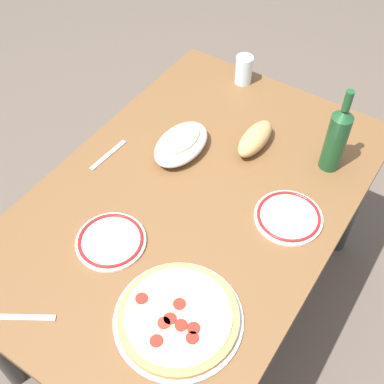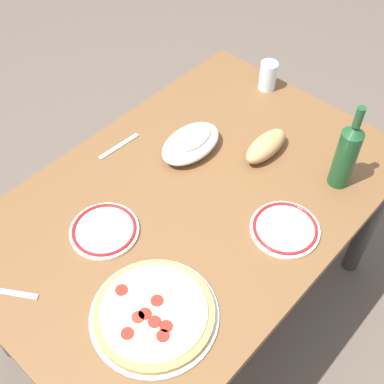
{
  "view_description": "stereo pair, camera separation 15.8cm",
  "coord_description": "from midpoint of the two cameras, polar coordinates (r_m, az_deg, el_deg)",
  "views": [
    {
      "loc": [
        0.85,
        0.56,
        1.96
      ],
      "look_at": [
        0.0,
        0.0,
        0.75
      ],
      "focal_mm": 46.67,
      "sensor_mm": 36.0,
      "label": 1
    },
    {
      "loc": [
        0.75,
        0.68,
        1.96
      ],
      "look_at": [
        0.0,
        0.0,
        0.75
      ],
      "focal_mm": 46.67,
      "sensor_mm": 36.0,
      "label": 2
    }
  ],
  "objects": [
    {
      "name": "side_plate_far",
      "position": [
        1.55,
        13.46,
        -4.26
      ],
      "size": [
        0.21,
        0.21,
        0.02
      ],
      "color": "white",
      "rests_on": "dining_table"
    },
    {
      "name": "ground_plane",
      "position": [
        2.21,
        2.09,
        -12.84
      ],
      "size": [
        8.0,
        8.0,
        0.0
      ],
      "primitive_type": "plane",
      "color": "brown",
      "rests_on": "ground"
    },
    {
      "name": "bread_loaf",
      "position": [
        1.74,
        11.03,
        5.03
      ],
      "size": [
        0.2,
        0.08,
        0.07
      ],
      "primitive_type": "ellipsoid",
      "color": "tan",
      "rests_on": "dining_table"
    },
    {
      "name": "water_glass",
      "position": [
        2.0,
        10.97,
        12.8
      ],
      "size": [
        0.07,
        0.07,
        0.11
      ],
      "primitive_type": "cylinder",
      "color": "silver",
      "rests_on": "dining_table"
    },
    {
      "name": "wine_bottle",
      "position": [
        1.65,
        19.9,
        3.94
      ],
      "size": [
        0.07,
        0.07,
        0.31
      ],
      "color": "#194723",
      "rests_on": "dining_table"
    },
    {
      "name": "fork_right",
      "position": [
        1.47,
        -17.35,
        -11.12
      ],
      "size": [
        0.1,
        0.15,
        0.0
      ],
      "primitive_type": "cube",
      "rotation": [
        0.0,
        0.0,
        2.13
      ],
      "color": "#B7B7BC",
      "rests_on": "dining_table"
    },
    {
      "name": "dining_table",
      "position": [
        1.69,
        2.68,
        -3.23
      ],
      "size": [
        1.39,
        0.92,
        0.72
      ],
      "color": "brown",
      "rests_on": "ground"
    },
    {
      "name": "side_plate_near",
      "position": [
        1.52,
        -7.09,
        -4.52
      ],
      "size": [
        0.21,
        0.21,
        0.02
      ],
      "color": "white",
      "rests_on": "dining_table"
    },
    {
      "name": "baked_pasta_dish",
      "position": [
        1.71,
        2.49,
        5.57
      ],
      "size": [
        0.24,
        0.15,
        0.08
      ],
      "color": "white",
      "rests_on": "dining_table"
    },
    {
      "name": "fork_left",
      "position": [
        1.76,
        -5.85,
        5.07
      ],
      "size": [
        0.17,
        0.03,
        0.0
      ],
      "primitive_type": "cube",
      "rotation": [
        0.0,
        0.0,
        6.23
      ],
      "color": "#B7B7BC",
      "rests_on": "dining_table"
    },
    {
      "name": "pepperoni_pizza",
      "position": [
        1.36,
        -0.97,
        -13.94
      ],
      "size": [
        0.35,
        0.35,
        0.03
      ],
      "color": "#B7B7BC",
      "rests_on": "dining_table"
    }
  ]
}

